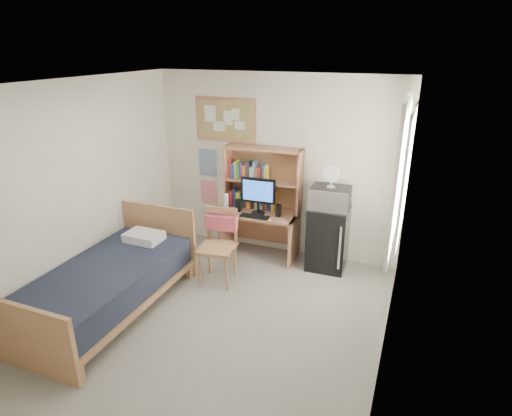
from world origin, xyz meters
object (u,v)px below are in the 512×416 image
at_px(bed, 108,289).
at_px(desk_fan, 332,177).
at_px(desk, 260,234).
at_px(mini_fridge, 328,238).
at_px(monitor, 258,196).
at_px(speaker_left, 239,205).
at_px(microwave, 330,198).
at_px(desk_chair, 217,247).
at_px(speaker_right, 278,211).
at_px(bulletin_board, 225,120).

xyz_separation_m(bed, desk_fan, (2.12, 1.98, 1.03)).
bearing_deg(desk, mini_fridge, -0.66).
relative_size(monitor, speaker_left, 3.01).
bearing_deg(monitor, microwave, 1.62).
xyz_separation_m(monitor, desk_fan, (1.00, 0.06, 0.37)).
bearing_deg(desk_chair, mini_fridge, 29.37).
bearing_deg(desk_chair, microwave, 28.75).
distance_m(desk, monitor, 0.61).
height_order(monitor, speaker_right, monitor).
distance_m(bulletin_board, speaker_left, 1.25).
distance_m(desk, bed, 2.27).
distance_m(mini_fridge, microwave, 0.59).
bearing_deg(bed, desk, 60.80).
height_order(bed, microwave, microwave).
height_order(monitor, microwave, monitor).
xyz_separation_m(desk_chair, monitor, (0.24, 0.85, 0.46)).
height_order(mini_fridge, monitor, monitor).
bearing_deg(microwave, bed, -138.56).
bearing_deg(desk_fan, desk, 178.28).
bearing_deg(desk, desk_chair, -106.42).
relative_size(desk_chair, speaker_left, 5.55).
bearing_deg(bulletin_board, speaker_right, -19.54).
bearing_deg(bed, desk_fan, 43.19).
height_order(microwave, desk_fan, desk_fan).
distance_m(monitor, speaker_left, 0.35).
relative_size(desk_chair, monitor, 1.84).
xyz_separation_m(bulletin_board, bed, (-0.47, -2.27, -1.63)).
xyz_separation_m(bed, speaker_left, (0.81, 1.91, 0.48)).
bearing_deg(desk_fan, monitor, -178.30).
xyz_separation_m(monitor, speaker_left, (-0.30, -0.01, -0.18)).
xyz_separation_m(desk_chair, desk_fan, (1.24, 0.90, 0.83)).
height_order(bed, desk_fan, desk_fan).
distance_m(bulletin_board, desk_chair, 1.90).
bearing_deg(desk_chair, bulletin_board, 101.48).
bearing_deg(microwave, desk_chair, -145.60).
xyz_separation_m(microwave, desk_fan, (0.00, 0.00, 0.29)).
relative_size(desk, microwave, 2.14).
relative_size(desk_chair, speaker_right, 5.75).
relative_size(desk_chair, bed, 0.47).
relative_size(speaker_right, desk_fan, 0.61).
bearing_deg(mini_fridge, bulletin_board, 169.20).
bearing_deg(speaker_right, desk_fan, 2.31).
bearing_deg(speaker_right, speaker_left, -180.00).
distance_m(bed, speaker_left, 2.13).
relative_size(bulletin_board, microwave, 1.84).
xyz_separation_m(speaker_left, speaker_right, (0.60, 0.02, -0.00)).
bearing_deg(bed, microwave, 43.19).
xyz_separation_m(desk, mini_fridge, (1.00, 0.02, 0.10)).
relative_size(bed, speaker_left, 11.93).
xyz_separation_m(mini_fridge, microwave, (0.00, -0.02, 0.59)).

